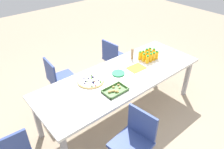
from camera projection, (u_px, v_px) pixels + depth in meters
The scene contains 23 objects.
ground_plane at pixel (120, 112), 3.50m from camera, with size 12.00×12.00×0.00m, color tan.
party_table at pixel (121, 78), 3.13m from camera, with size 2.53×0.91×0.73m.
chair_near_right at pixel (59, 78), 3.45m from camera, with size 0.42×0.42×0.83m.
chair_far_right at pixel (135, 138), 2.45m from camera, with size 0.45×0.45×0.83m.
chair_near_left at pixel (114, 57), 4.02m from camera, with size 0.44×0.44×0.83m.
juice_bottle_0 at pixel (150, 52), 3.57m from camera, with size 0.06×0.06×0.14m.
juice_bottle_1 at pixel (147, 53), 3.53m from camera, with size 0.06×0.06×0.14m.
juice_bottle_2 at pixel (143, 54), 3.49m from camera, with size 0.05×0.05×0.13m.
juice_bottle_3 at pixel (140, 56), 3.45m from camera, with size 0.06×0.06×0.14m.
juice_bottle_4 at pixel (154, 53), 3.52m from camera, with size 0.05×0.05×0.15m.
juice_bottle_5 at pixel (150, 55), 3.49m from camera, with size 0.05×0.05×0.13m.
juice_bottle_6 at pixel (147, 56), 3.44m from camera, with size 0.05×0.05×0.14m.
juice_bottle_7 at pixel (144, 58), 3.40m from camera, with size 0.05×0.05×0.14m.
juice_bottle_8 at pixel (157, 55), 3.47m from camera, with size 0.06×0.06×0.14m.
juice_bottle_9 at pixel (154, 56), 3.43m from camera, with size 0.06×0.06×0.14m.
juice_bottle_10 at pixel (151, 58), 3.38m from camera, with size 0.06×0.06×0.15m.
juice_bottle_11 at pixel (148, 59), 3.35m from camera, with size 0.06×0.06×0.14m.
fruit_pizza at pixel (91, 80), 2.97m from camera, with size 0.37×0.37×0.05m.
snack_tray at pixel (115, 90), 2.79m from camera, with size 0.32×0.21×0.04m.
plate_stack at pixel (118, 73), 3.13m from camera, with size 0.19×0.19×0.02m.
napkin_stack at pixel (123, 60), 3.45m from camera, with size 0.15×0.15×0.01m, color white.
cardboard_tube at pixel (132, 54), 3.45m from camera, with size 0.04×0.04×0.18m, color #9E7A56.
paper_folder at pixel (136, 68), 3.26m from camera, with size 0.26×0.20×0.01m, color yellow.
Camera 1 is at (1.77, 1.87, 2.46)m, focal length 34.70 mm.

